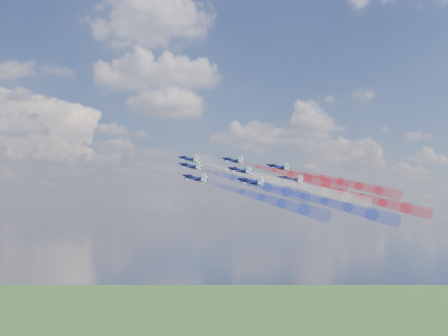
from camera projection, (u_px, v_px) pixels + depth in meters
name	position (u px, v px, depth m)	size (l,w,h in m)	color
jet_lead	(188.00, 159.00, 196.63)	(8.91, 11.14, 2.97)	black
trail_lead	(242.00, 173.00, 179.69)	(3.71, 42.46, 3.71)	white
jet_inner_left	(190.00, 166.00, 179.52)	(8.91, 11.14, 2.97)	black
trail_inner_left	(249.00, 182.00, 162.58)	(3.71, 42.46, 3.71)	#1935DB
jet_inner_right	(233.00, 160.00, 196.37)	(8.91, 11.14, 2.97)	black
trail_inner_right	(290.00, 174.00, 179.43)	(3.71, 42.46, 3.71)	red
jet_outer_left	(195.00, 178.00, 162.54)	(8.91, 11.14, 2.97)	black
trail_outer_left	(261.00, 197.00, 145.60)	(3.71, 42.46, 3.71)	#1935DB
jet_center_third	(240.00, 170.00, 176.72)	(8.91, 11.14, 2.97)	black
trail_center_third	(305.00, 187.00, 159.79)	(3.71, 42.46, 3.71)	white
jet_outer_right	(278.00, 167.00, 195.45)	(8.91, 11.14, 2.97)	black
trail_outer_right	(340.00, 181.00, 178.51)	(3.71, 42.46, 3.71)	red
jet_rear_left	(251.00, 182.00, 161.17)	(8.91, 11.14, 2.97)	black
trail_rear_left	(324.00, 201.00, 144.23)	(3.71, 42.46, 3.71)	#1935DB
jet_rear_right	(291.00, 180.00, 177.01)	(8.91, 11.14, 2.97)	black
trail_rear_right	(361.00, 197.00, 160.07)	(3.71, 42.46, 3.71)	red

